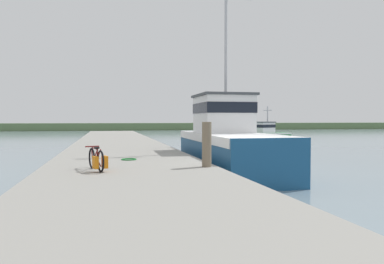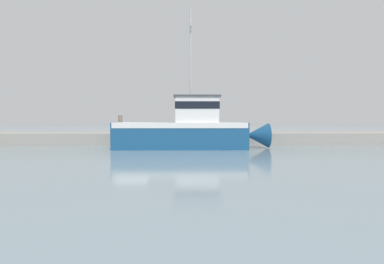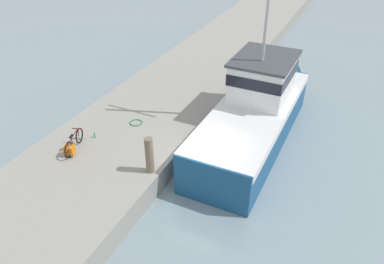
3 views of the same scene
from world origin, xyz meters
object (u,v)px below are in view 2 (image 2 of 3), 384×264
mooring_post (120,125)px  water_bottle_by_bike (139,131)px  fishing_boat_main (189,129)px  bicycle_touring (126,128)px

mooring_post → water_bottle_by_bike: 3.57m
fishing_boat_main → mooring_post: fishing_boat_main is taller
fishing_boat_main → water_bottle_by_bike: fishing_boat_main is taller
mooring_post → water_bottle_by_bike: mooring_post is taller
mooring_post → water_bottle_by_bike: (-3.37, 0.98, -0.62)m
fishing_boat_main → water_bottle_by_bike: (-5.85, -4.48, -0.36)m
mooring_post → water_bottle_by_bike: size_ratio=5.91×
bicycle_touring → water_bottle_by_bike: bearing=66.9°
fishing_boat_main → bicycle_touring: fishing_boat_main is taller
water_bottle_by_bike → bicycle_touring: bearing=-97.0°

